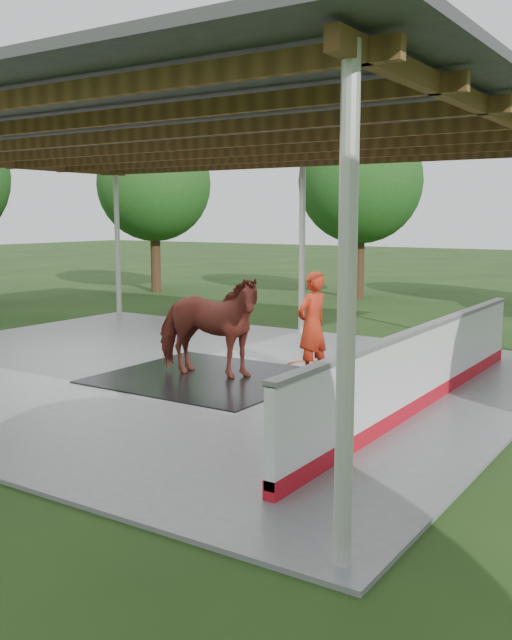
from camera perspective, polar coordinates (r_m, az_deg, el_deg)
The scene contains 12 objects.
ground at distance 12.57m, azimuth -7.03°, elevation -4.10°, with size 100.00×100.00×0.00m, color #1E3814.
concrete_slab at distance 12.57m, azimuth -7.03°, elevation -3.99°, with size 12.00×10.00×0.05m, color slate.
pavilion_structure at distance 12.35m, azimuth -7.37°, elevation 14.18°, with size 12.60×10.60×4.05m.
dasher_board at distance 10.16m, azimuth 13.19°, elevation -3.82°, with size 0.16×8.00×1.15m.
tree_belt at distance 12.85m, azimuth -3.63°, elevation 13.20°, with size 28.00×28.00×5.80m.
rubber_mat at distance 11.81m, azimuth -3.90°, elevation -4.56°, with size 3.23×3.03×0.02m, color black.
horse at distance 11.65m, azimuth -3.94°, elevation -0.49°, with size 0.90×1.98×1.67m, color maroon.
handler at distance 11.68m, azimuth 4.51°, elevation -0.41°, with size 0.64×0.42×1.75m, color #AC2812.
wash_bucket at distance 10.23m, azimuth 4.19°, elevation -5.66°, with size 0.37×0.37×0.34m.
soap_bottle_a at distance 10.75m, azimuth 8.45°, elevation -5.23°, with size 0.11×0.11×0.28m, color silver.
soap_bottle_b at distance 10.23m, azimuth 1.64°, elevation -6.14°, with size 0.08×0.08×0.17m, color #338CD8.
hose_coil at distance 12.24m, azimuth 6.15°, elevation -4.14°, with size 2.49×1.64×0.02m.
Camera 1 is at (7.96, -9.35, 2.69)m, focal length 40.00 mm.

